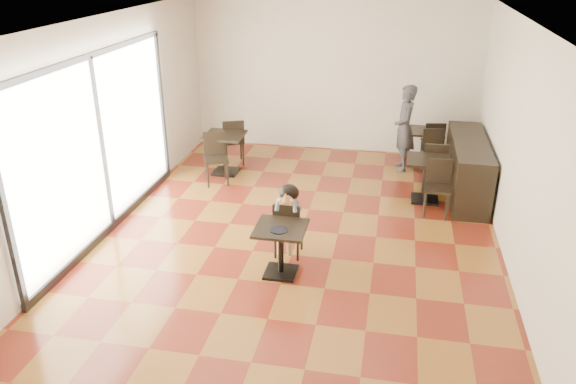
% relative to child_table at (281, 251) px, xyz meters
% --- Properties ---
extents(floor, '(6.00, 8.00, 0.01)m').
position_rel_child_table_xyz_m(floor, '(0.05, 1.31, -0.36)').
color(floor, brown).
rests_on(floor, ground).
extents(ceiling, '(6.00, 8.00, 0.01)m').
position_rel_child_table_xyz_m(ceiling, '(0.05, 1.31, 2.84)').
color(ceiling, white).
rests_on(ceiling, floor).
extents(wall_back, '(6.00, 0.01, 3.20)m').
position_rel_child_table_xyz_m(wall_back, '(0.05, 5.31, 1.24)').
color(wall_back, beige).
rests_on(wall_back, floor).
extents(wall_front, '(6.00, 0.01, 3.20)m').
position_rel_child_table_xyz_m(wall_front, '(0.05, -2.69, 1.24)').
color(wall_front, beige).
rests_on(wall_front, floor).
extents(wall_left, '(0.01, 8.00, 3.20)m').
position_rel_child_table_xyz_m(wall_left, '(-2.95, 1.31, 1.24)').
color(wall_left, beige).
rests_on(wall_left, floor).
extents(wall_right, '(0.01, 8.00, 3.20)m').
position_rel_child_table_xyz_m(wall_right, '(3.05, 1.31, 1.24)').
color(wall_right, beige).
rests_on(wall_right, floor).
extents(storefront_window, '(0.04, 4.50, 2.60)m').
position_rel_child_table_xyz_m(storefront_window, '(-2.92, 0.81, 1.04)').
color(storefront_window, white).
rests_on(storefront_window, floor).
extents(child_table, '(0.67, 0.67, 0.71)m').
position_rel_child_table_xyz_m(child_table, '(0.00, 0.00, 0.00)').
color(child_table, black).
rests_on(child_table, floor).
extents(child_chair, '(0.38, 0.38, 0.85)m').
position_rel_child_table_xyz_m(child_chair, '(0.00, 0.55, 0.07)').
color(child_chair, black).
rests_on(child_chair, floor).
extents(child, '(0.38, 0.54, 1.08)m').
position_rel_child_table_xyz_m(child, '(0.00, 0.55, 0.18)').
color(child, slate).
rests_on(child, child_chair).
extents(plate, '(0.24, 0.24, 0.01)m').
position_rel_child_table_xyz_m(plate, '(0.00, -0.10, 0.36)').
color(plate, black).
rests_on(plate, child_table).
extents(pizza_slice, '(0.25, 0.19, 0.06)m').
position_rel_child_table_xyz_m(pizza_slice, '(0.00, 0.36, 0.58)').
color(pizza_slice, tan).
rests_on(pizza_slice, child).
extents(adult_patron, '(0.49, 0.67, 1.70)m').
position_rel_child_table_xyz_m(adult_patron, '(1.57, 4.32, 0.50)').
color(adult_patron, '#39393E').
rests_on(adult_patron, floor).
extents(cafe_table_mid, '(0.76, 0.76, 0.77)m').
position_rel_child_table_xyz_m(cafe_table_mid, '(1.99, 2.85, 0.03)').
color(cafe_table_mid, black).
rests_on(cafe_table_mid, floor).
extents(cafe_table_left, '(0.98, 0.98, 0.79)m').
position_rel_child_table_xyz_m(cafe_table_left, '(-1.83, 3.45, 0.04)').
color(cafe_table_left, black).
rests_on(cafe_table_left, floor).
extents(cafe_table_back, '(0.80, 0.80, 0.74)m').
position_rel_child_table_xyz_m(cafe_table_back, '(2.00, 4.62, 0.02)').
color(cafe_table_back, black).
rests_on(cafe_table_back, floor).
extents(chair_mid_a, '(0.43, 0.43, 0.93)m').
position_rel_child_table_xyz_m(chair_mid_a, '(2.14, 3.40, 0.11)').
color(chair_mid_a, black).
rests_on(chair_mid_a, floor).
extents(chair_mid_b, '(0.43, 0.43, 0.93)m').
position_rel_child_table_xyz_m(chair_mid_b, '(2.14, 2.30, 0.11)').
color(chair_mid_b, black).
rests_on(chair_mid_b, floor).
extents(chair_left_a, '(0.56, 0.56, 0.95)m').
position_rel_child_table_xyz_m(chair_left_a, '(-1.83, 4.00, 0.12)').
color(chair_left_a, black).
rests_on(chair_left_a, floor).
extents(chair_left_b, '(0.56, 0.56, 0.95)m').
position_rel_child_table_xyz_m(chair_left_b, '(-1.83, 2.90, 0.12)').
color(chair_left_b, black).
rests_on(chair_left_b, floor).
extents(chair_back_a, '(0.46, 0.46, 0.89)m').
position_rel_child_table_xyz_m(chair_back_a, '(2.15, 4.81, 0.09)').
color(chair_back_a, black).
rests_on(chair_back_a, floor).
extents(chair_back_b, '(0.46, 0.46, 0.89)m').
position_rel_child_table_xyz_m(chair_back_b, '(2.15, 4.07, 0.09)').
color(chair_back_b, black).
rests_on(chair_back_b, floor).
extents(service_counter, '(0.60, 2.40, 1.00)m').
position_rel_child_table_xyz_m(service_counter, '(2.70, 3.31, 0.14)').
color(service_counter, black).
rests_on(service_counter, floor).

